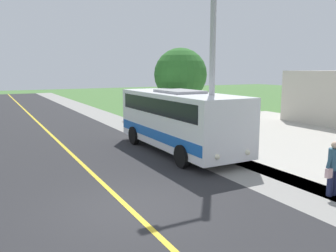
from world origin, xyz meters
TOP-DOWN VIEW (x-y plane):
  - ground_plane at (0.00, 0.00)m, footprint 120.00×120.00m
  - road_surface at (0.00, 0.00)m, footprint 8.00×100.00m
  - sidewalk at (-5.20, 0.00)m, footprint 2.40×100.00m
  - road_centre_line at (0.00, 0.00)m, footprint 0.16×100.00m
  - shuttle_bus_front at (-4.56, -5.10)m, footprint 2.78×7.90m
  - pedestrian_with_bags at (-5.77, 2.03)m, footprint 0.72×0.34m
  - street_light_pole at (-4.89, -3.20)m, footprint 1.97×0.24m
  - tree_curbside at (-7.40, -9.90)m, footprint 3.23×3.23m

SIDE VIEW (x-z plane):
  - ground_plane at x=0.00m, z-range 0.00..0.00m
  - sidewalk at x=-5.20m, z-range 0.00..0.01m
  - road_surface at x=0.00m, z-range 0.00..0.01m
  - road_centre_line at x=0.00m, z-range 0.01..0.01m
  - pedestrian_with_bags at x=-5.77m, z-range 0.06..1.73m
  - shuttle_bus_front at x=-4.56m, z-range 0.15..2.99m
  - tree_curbside at x=-7.40m, z-range 0.90..5.96m
  - street_light_pole at x=-4.89m, z-range 0.41..9.12m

